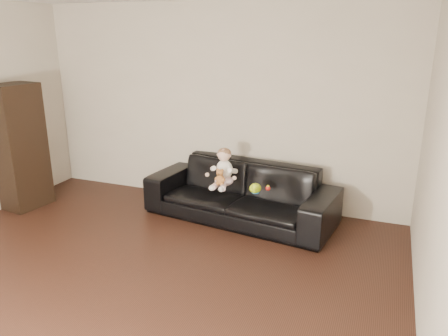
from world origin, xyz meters
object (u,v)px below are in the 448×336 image
at_px(cabinet, 20,147).
at_px(toy_rattle, 268,188).
at_px(baby, 224,169).
at_px(toy_green, 255,188).
at_px(toy_blue_disc, 255,192).
at_px(sofa, 240,192).
at_px(teddy_bear, 220,177).

distance_m(cabinet, toy_rattle, 3.22).
bearing_deg(baby, cabinet, -177.51).
distance_m(toy_green, toy_blue_disc, 0.05).
relative_size(sofa, teddy_bear, 11.76).
bearing_deg(toy_rattle, toy_green, -133.80).
distance_m(cabinet, baby, 2.67).
bearing_deg(sofa, toy_green, -33.06).
relative_size(cabinet, teddy_bear, 8.21).
distance_m(baby, teddy_bear, 0.15).
bearing_deg(baby, toy_blue_disc, -20.64).
relative_size(cabinet, toy_green, 9.90).
distance_m(baby, toy_rattle, 0.58).
height_order(baby, toy_rattle, baby).
xyz_separation_m(sofa, cabinet, (-2.79, -0.63, 0.47)).
distance_m(cabinet, toy_green, 3.09).
bearing_deg(toy_rattle, toy_blue_disc, -135.09).
distance_m(sofa, cabinet, 2.90).
bearing_deg(toy_blue_disc, toy_rattle, 44.91).
height_order(teddy_bear, toy_green, teddy_bear).
bearing_deg(baby, toy_rattle, -5.80).
bearing_deg(sofa, cabinet, -159.36).
bearing_deg(cabinet, teddy_bear, 16.23).
bearing_deg(toy_green, cabinet, -172.30).
bearing_deg(teddy_bear, baby, 98.32).
height_order(sofa, cabinet, cabinet).
bearing_deg(sofa, toy_rattle, -6.86).
relative_size(teddy_bear, toy_blue_disc, 2.24).
xyz_separation_m(cabinet, baby, (2.61, 0.51, -0.16)).
distance_m(cabinet, toy_blue_disc, 3.09).
xyz_separation_m(toy_rattle, toy_blue_disc, (-0.12, -0.12, -0.02)).
bearing_deg(toy_blue_disc, teddy_bear, -173.32).
bearing_deg(toy_rattle, sofa, 165.29).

